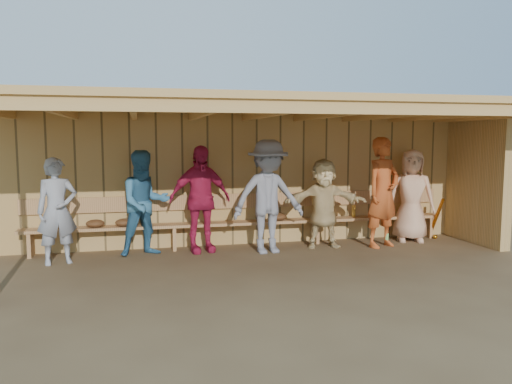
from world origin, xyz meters
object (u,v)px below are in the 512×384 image
at_px(player_f, 324,203).
at_px(player_d, 200,199).
at_px(player_c, 145,203).
at_px(bench, 246,216).
at_px(player_h, 411,195).
at_px(player_e, 268,197).
at_px(player_g, 383,192).
at_px(player_a, 57,211).

bearing_deg(player_f, player_d, -176.12).
bearing_deg(player_d, player_c, 169.86).
bearing_deg(bench, player_c, -169.41).
bearing_deg(player_d, player_h, -11.78).
xyz_separation_m(player_c, player_d, (0.91, 0.03, 0.04)).
height_order(player_d, player_f, player_d).
bearing_deg(player_e, player_f, 3.13).
bearing_deg(bench, player_d, -160.50).
height_order(player_f, bench, player_f).
xyz_separation_m(player_c, player_h, (4.86, 0.03, -0.00)).
distance_m(player_g, player_h, 0.83).
xyz_separation_m(player_h, bench, (-3.08, 0.31, -0.33)).
bearing_deg(player_a, player_e, -17.53).
relative_size(player_d, bench, 0.24).
bearing_deg(player_e, player_c, 164.99).
distance_m(player_e, player_g, 2.09).
height_order(player_c, player_f, player_c).
bearing_deg(player_f, player_a, -170.20).
bearing_deg(player_d, player_g, -17.75).
height_order(player_c, bench, player_c).
distance_m(player_c, player_h, 4.86).
xyz_separation_m(player_d, player_h, (3.95, 0.00, -0.04)).
bearing_deg(player_g, player_f, 148.33).
xyz_separation_m(player_a, player_g, (5.42, -0.02, 0.15)).
xyz_separation_m(player_a, player_e, (3.33, -0.01, 0.13)).
xyz_separation_m(player_d, player_e, (1.10, -0.32, 0.05)).
bearing_deg(player_f, player_e, -162.65).
bearing_deg(player_c, player_h, -14.90).
bearing_deg(player_e, player_d, 157.10).
height_order(player_f, player_g, player_g).
height_order(player_c, player_h, player_c).
bearing_deg(player_d, bench, 7.72).
distance_m(player_e, bench, 0.79).
bearing_deg(player_d, player_a, 176.18).
bearing_deg(player_c, player_g, -19.49).
relative_size(player_f, player_h, 0.91).
distance_m(player_f, player_g, 1.07).
xyz_separation_m(player_e, player_f, (1.06, 0.18, -0.17)).
height_order(player_h, bench, player_h).
bearing_deg(player_h, player_e, -153.79).
height_order(player_c, player_e, player_e).
height_order(player_g, bench, player_g).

